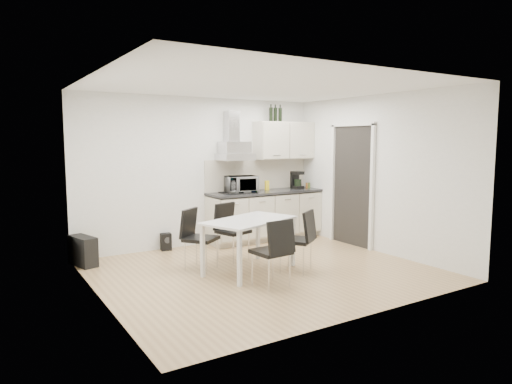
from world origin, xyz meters
TOP-DOWN VIEW (x-y plane):
  - ground at (0.00, 0.00)m, footprint 4.50×4.50m
  - wall_back at (0.00, 2.00)m, footprint 4.50×0.10m
  - wall_front at (0.00, -2.00)m, footprint 4.50×0.10m
  - wall_left at (-2.25, 0.00)m, footprint 0.10×4.00m
  - wall_right at (2.25, 0.00)m, footprint 0.10×4.00m
  - ceiling at (0.00, 0.00)m, footprint 4.50×4.50m
  - doorway at (2.21, 0.55)m, footprint 0.08×1.04m
  - kitchenette at (1.19, 1.73)m, footprint 2.22×0.64m
  - dining_table at (-0.17, 0.08)m, footprint 1.50×1.16m
  - chair_far_left at (-0.72, 0.53)m, footprint 0.65×0.66m
  - chair_far_right at (-0.07, 0.74)m, footprint 0.56×0.60m
  - chair_near_left at (-0.28, -0.63)m, footprint 0.48×0.54m
  - chair_near_right at (0.39, -0.27)m, footprint 0.65×0.66m
  - guitar_amp at (-2.12, 1.65)m, footprint 0.36×0.57m
  - floor_speaker at (-0.73, 1.90)m, footprint 0.20×0.18m

SIDE VIEW (x-z plane):
  - ground at x=0.00m, z-range 0.00..0.00m
  - floor_speaker at x=-0.73m, z-range 0.00..0.29m
  - guitar_amp at x=-2.12m, z-range 0.00..0.44m
  - chair_far_left at x=-0.72m, z-range 0.00..0.88m
  - chair_far_right at x=-0.07m, z-range 0.00..0.88m
  - chair_near_left at x=-0.28m, z-range 0.00..0.88m
  - chair_near_right at x=0.39m, z-range 0.00..0.88m
  - dining_table at x=-0.17m, z-range 0.29..1.04m
  - kitchenette at x=1.19m, z-range -0.43..2.09m
  - doorway at x=2.21m, z-range 0.00..2.10m
  - wall_back at x=0.00m, z-range 0.00..2.60m
  - wall_front at x=0.00m, z-range 0.00..2.60m
  - wall_left at x=-2.25m, z-range 0.00..2.60m
  - wall_right at x=2.25m, z-range 0.00..2.60m
  - ceiling at x=0.00m, z-range 2.60..2.60m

